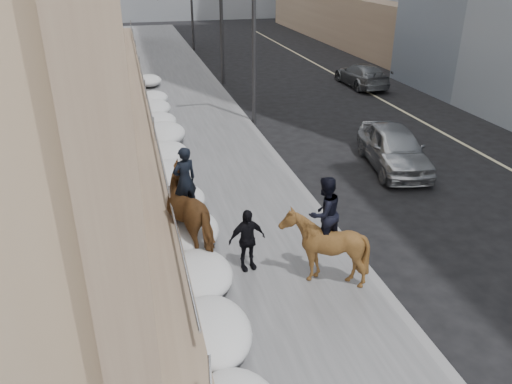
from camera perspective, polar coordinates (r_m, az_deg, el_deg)
ground at (r=10.54m, az=3.22°, el=-16.16°), size 140.00×140.00×0.00m
sidewalk at (r=18.97m, az=-5.79°, el=3.89°), size 5.00×80.00×0.12m
curb at (r=19.49m, az=1.86°, el=4.61°), size 0.24×80.00×0.12m
lane_line at (r=22.87m, az=21.30°, el=5.91°), size 0.15×70.00×0.01m
streetlight_mid at (r=22.24m, az=-0.67°, el=19.23°), size 1.71×0.24×8.00m
traffic_signal at (r=29.98m, az=-5.83°, el=19.62°), size 4.10×0.22×6.00m
snow_bank at (r=16.93m, az=-9.58°, el=2.43°), size 1.70×18.10×0.76m
mounted_horse_left at (r=12.65m, az=-7.08°, el=-1.97°), size 1.97×2.67×2.69m
mounted_horse_right at (r=11.41m, az=7.74°, el=-5.53°), size 1.93×2.03×2.56m
pedestrian at (r=11.84m, az=-1.05°, el=-5.48°), size 0.97×0.53×1.57m
car_silver at (r=18.58m, az=15.49°, el=4.91°), size 2.54×4.69×1.52m
car_grey at (r=30.51m, az=11.97°, el=12.96°), size 1.88×4.57×1.32m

